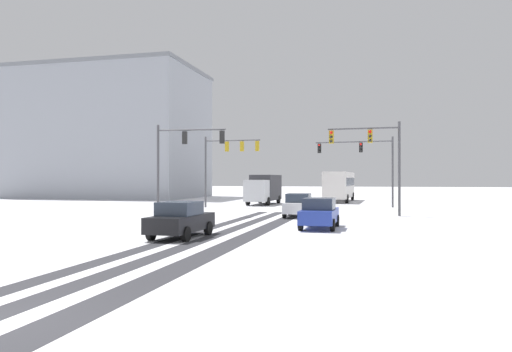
{
  "coord_description": "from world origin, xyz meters",
  "views": [
    {
      "loc": [
        6.7,
        -7.31,
        2.66
      ],
      "look_at": [
        0.0,
        19.92,
        2.8
      ],
      "focal_mm": 33.74,
      "sensor_mm": 36.0,
      "label": 1
    }
  ],
  "objects_px": {
    "traffic_signal_near_right": "(374,150)",
    "office_building_far_left_block": "(105,134)",
    "car_black_third": "(181,219)",
    "traffic_signal_far_right": "(364,157)",
    "box_truck_delivery": "(264,188)",
    "car_blue_second": "(319,213)",
    "traffic_signal_near_left": "(181,151)",
    "bus_oncoming": "(340,184)",
    "car_white_lead": "(299,205)",
    "traffic_signal_far_left": "(227,155)"
  },
  "relations": [
    {
      "from": "box_truck_delivery",
      "to": "car_blue_second",
      "type": "bearing_deg",
      "value": -70.03
    },
    {
      "from": "traffic_signal_far_left",
      "to": "car_black_third",
      "type": "relative_size",
      "value": 1.56
    },
    {
      "from": "traffic_signal_far_left",
      "to": "bus_oncoming",
      "type": "xyz_separation_m",
      "value": [
        9.13,
        14.1,
        -2.77
      ]
    },
    {
      "from": "box_truck_delivery",
      "to": "bus_oncoming",
      "type": "bearing_deg",
      "value": 47.37
    },
    {
      "from": "traffic_signal_far_right",
      "to": "office_building_far_left_block",
      "type": "bearing_deg",
      "value": 157.53
    },
    {
      "from": "traffic_signal_near_right",
      "to": "car_black_third",
      "type": "xyz_separation_m",
      "value": [
        -8.45,
        -13.65,
        -3.77
      ]
    },
    {
      "from": "traffic_signal_near_left",
      "to": "box_truck_delivery",
      "type": "xyz_separation_m",
      "value": [
        2.35,
        16.16,
        -2.97
      ]
    },
    {
      "from": "car_white_lead",
      "to": "office_building_far_left_block",
      "type": "relative_size",
      "value": 0.15
    },
    {
      "from": "traffic_signal_far_right",
      "to": "office_building_far_left_block",
      "type": "xyz_separation_m",
      "value": [
        -36.13,
        14.94,
        4.21
      ]
    },
    {
      "from": "car_black_third",
      "to": "box_truck_delivery",
      "type": "relative_size",
      "value": 0.56
    },
    {
      "from": "car_blue_second",
      "to": "traffic_signal_near_left",
      "type": "bearing_deg",
      "value": 148.87
    },
    {
      "from": "bus_oncoming",
      "to": "office_building_far_left_block",
      "type": "distance_m",
      "value": 34.24
    },
    {
      "from": "car_white_lead",
      "to": "car_black_third",
      "type": "distance_m",
      "value": 13.15
    },
    {
      "from": "car_white_lead",
      "to": "box_truck_delivery",
      "type": "distance_m",
      "value": 16.38
    },
    {
      "from": "bus_oncoming",
      "to": "office_building_far_left_block",
      "type": "bearing_deg",
      "value": 171.33
    },
    {
      "from": "office_building_far_left_block",
      "to": "traffic_signal_far_right",
      "type": "bearing_deg",
      "value": -22.47
    },
    {
      "from": "traffic_signal_near_left",
      "to": "traffic_signal_near_right",
      "type": "bearing_deg",
      "value": 7.97
    },
    {
      "from": "car_white_lead",
      "to": "traffic_signal_far_right",
      "type": "bearing_deg",
      "value": 72.36
    },
    {
      "from": "traffic_signal_near_right",
      "to": "car_black_third",
      "type": "distance_m",
      "value": 16.49
    },
    {
      "from": "traffic_signal_far_left",
      "to": "car_black_third",
      "type": "distance_m",
      "value": 22.43
    },
    {
      "from": "car_blue_second",
      "to": "car_black_third",
      "type": "bearing_deg",
      "value": -136.0
    },
    {
      "from": "traffic_signal_near_right",
      "to": "bus_oncoming",
      "type": "height_order",
      "value": "traffic_signal_near_right"
    },
    {
      "from": "office_building_far_left_block",
      "to": "car_blue_second",
      "type": "bearing_deg",
      "value": -45.95
    },
    {
      "from": "bus_oncoming",
      "to": "car_blue_second",
      "type": "bearing_deg",
      "value": -88.05
    },
    {
      "from": "bus_oncoming",
      "to": "box_truck_delivery",
      "type": "bearing_deg",
      "value": -132.63
    },
    {
      "from": "car_black_third",
      "to": "bus_oncoming",
      "type": "height_order",
      "value": "bus_oncoming"
    },
    {
      "from": "traffic_signal_near_left",
      "to": "office_building_far_left_block",
      "type": "xyz_separation_m",
      "value": [
        -23.65,
        28.98,
        4.3
      ]
    },
    {
      "from": "bus_oncoming",
      "to": "car_black_third",
      "type": "bearing_deg",
      "value": -97.32
    },
    {
      "from": "traffic_signal_near_right",
      "to": "office_building_far_left_block",
      "type": "height_order",
      "value": "office_building_far_left_block"
    },
    {
      "from": "traffic_signal_near_right",
      "to": "box_truck_delivery",
      "type": "height_order",
      "value": "traffic_signal_near_right"
    },
    {
      "from": "traffic_signal_far_left",
      "to": "office_building_far_left_block",
      "type": "distance_m",
      "value": 31.0
    },
    {
      "from": "car_blue_second",
      "to": "office_building_far_left_block",
      "type": "xyz_separation_m",
      "value": [
        -34.18,
        35.34,
        8.09
      ]
    },
    {
      "from": "car_white_lead",
      "to": "office_building_far_left_block",
      "type": "xyz_separation_m",
      "value": [
        -31.96,
        28.06,
        8.09
      ]
    },
    {
      "from": "car_white_lead",
      "to": "office_building_far_left_block",
      "type": "bearing_deg",
      "value": 138.72
    },
    {
      "from": "traffic_signal_far_right",
      "to": "bus_oncoming",
      "type": "distance_m",
      "value": 10.67
    },
    {
      "from": "traffic_signal_far_right",
      "to": "box_truck_delivery",
      "type": "distance_m",
      "value": 10.79
    },
    {
      "from": "traffic_signal_far_left",
      "to": "car_blue_second",
      "type": "relative_size",
      "value": 1.58
    },
    {
      "from": "traffic_signal_near_right",
      "to": "car_white_lead",
      "type": "xyz_separation_m",
      "value": [
        -5.05,
        -0.95,
        -3.77
      ]
    },
    {
      "from": "office_building_far_left_block",
      "to": "car_black_third",
      "type": "bearing_deg",
      "value": -54.98
    },
    {
      "from": "car_white_lead",
      "to": "car_black_third",
      "type": "bearing_deg",
      "value": -104.98
    },
    {
      "from": "car_blue_second",
      "to": "car_white_lead",
      "type": "bearing_deg",
      "value": 106.96
    },
    {
      "from": "traffic_signal_near_right",
      "to": "car_white_lead",
      "type": "relative_size",
      "value": 1.57
    },
    {
      "from": "traffic_signal_near_right",
      "to": "office_building_far_left_block",
      "type": "xyz_separation_m",
      "value": [
        -37.01,
        27.11,
        4.31
      ]
    },
    {
      "from": "car_black_third",
      "to": "box_truck_delivery",
      "type": "height_order",
      "value": "box_truck_delivery"
    },
    {
      "from": "traffic_signal_near_right",
      "to": "traffic_signal_near_left",
      "type": "distance_m",
      "value": 13.49
    },
    {
      "from": "traffic_signal_far_left",
      "to": "car_black_third",
      "type": "xyz_separation_m",
      "value": [
        4.54,
        -21.61,
        -3.95
      ]
    },
    {
      "from": "traffic_signal_near_left",
      "to": "traffic_signal_far_left",
      "type": "bearing_deg",
      "value": 87.85
    },
    {
      "from": "bus_oncoming",
      "to": "traffic_signal_near_right",
      "type": "bearing_deg",
      "value": -80.07
    },
    {
      "from": "box_truck_delivery",
      "to": "car_white_lead",
      "type": "bearing_deg",
      "value": -68.64
    },
    {
      "from": "car_black_third",
      "to": "box_truck_delivery",
      "type": "xyz_separation_m",
      "value": [
        -2.56,
        27.94,
        0.82
      ]
    }
  ]
}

